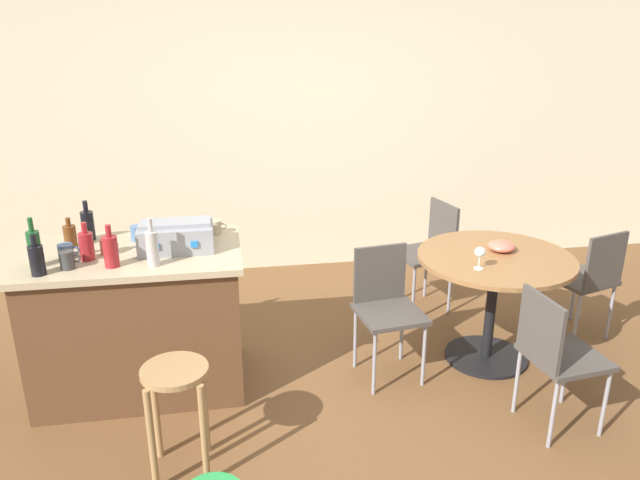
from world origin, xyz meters
name	(u,v)px	position (x,y,z in m)	size (l,w,h in m)	color
ground_plane	(362,407)	(0.00, 0.00, 0.00)	(8.80, 8.80, 0.00)	brown
back_wall	(305,123)	(0.00, 2.38, 1.35)	(8.00, 0.10, 2.70)	beige
kitchen_island	(139,320)	(-1.33, 0.49, 0.46)	(1.30, 0.79, 0.92)	brown
wooden_stool	(177,396)	(-1.06, -0.38, 0.45)	(0.34, 0.34, 0.61)	#A37A4C
dining_table	(494,281)	(0.98, 0.42, 0.59)	(1.03, 1.03, 0.77)	black
folding_chair_near	(555,351)	(1.01, -0.35, 0.50)	(0.45, 0.45, 0.85)	#47423D
folding_chair_far	(588,276)	(1.79, 0.58, 0.50)	(0.50, 0.50, 0.85)	#47423D
folding_chair_left	(429,247)	(0.83, 1.26, 0.52)	(0.49, 0.49, 0.88)	#47423D
folding_chair_right	(386,302)	(0.24, 0.39, 0.50)	(0.45, 0.45, 0.86)	#47423D
toolbox	(176,236)	(-1.06, 0.48, 1.01)	(0.44, 0.29, 0.18)	gray
bottle_0	(70,236)	(-1.70, 0.63, 0.99)	(0.07, 0.07, 0.19)	#603314
bottle_1	(152,248)	(-1.18, 0.24, 1.03)	(0.07, 0.07, 0.28)	#B7B2AD
bottle_2	(88,225)	(-1.62, 0.75, 1.02)	(0.08, 0.08, 0.26)	black
bottle_3	(86,245)	(-1.56, 0.40, 1.01)	(0.08, 0.08, 0.23)	maroon
bottle_4	(111,251)	(-1.41, 0.26, 1.02)	(0.08, 0.08, 0.25)	maroon
bottle_5	(37,259)	(-1.79, 0.21, 1.01)	(0.08, 0.08, 0.23)	black
bottle_6	(35,248)	(-1.83, 0.33, 1.03)	(0.07, 0.07, 0.29)	#194C23
cup_0	(66,251)	(-1.69, 0.43, 0.97)	(0.12, 0.09, 0.09)	#4C7099
cup_1	(107,246)	(-1.47, 0.48, 0.97)	(0.11, 0.07, 0.09)	#DB6651
cup_2	(215,227)	(-0.83, 0.73, 0.97)	(0.12, 0.08, 0.09)	tan
cup_3	(67,260)	(-1.65, 0.27, 0.97)	(0.11, 0.08, 0.11)	#383838
cup_4	(137,233)	(-1.31, 0.69, 0.97)	(0.12, 0.08, 0.09)	#4C7099
wine_glass	(480,253)	(0.78, 0.23, 0.87)	(0.07, 0.07, 0.14)	silver
serving_bowl	(501,246)	(1.05, 0.50, 0.80)	(0.18, 0.18, 0.07)	#DB6651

